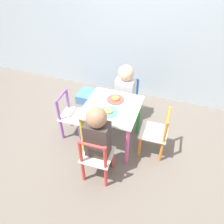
# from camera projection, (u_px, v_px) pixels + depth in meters

# --- Properties ---
(ground_plane) EXTENTS (6.00, 6.00, 0.00)m
(ground_plane) POSITION_uv_depth(u_px,v_px,m) (112.00, 141.00, 2.39)
(ground_plane) COLOR #6B6056
(kids_table) EXTENTS (0.52, 0.52, 0.49)m
(kids_table) POSITION_uv_depth(u_px,v_px,m) (112.00, 113.00, 2.13)
(kids_table) COLOR silver
(kids_table) RESTS_ON ground_plane
(chair_red) EXTENTS (0.27, 0.27, 0.51)m
(chair_red) POSITION_uv_depth(u_px,v_px,m) (97.00, 158.00, 1.90)
(chair_red) COLOR silver
(chair_red) RESTS_ON ground_plane
(chair_blue) EXTENTS (0.27, 0.27, 0.51)m
(chair_blue) POSITION_uv_depth(u_px,v_px,m) (126.00, 100.00, 2.54)
(chair_blue) COLOR silver
(chair_blue) RESTS_ON ground_plane
(chair_orange) EXTENTS (0.27, 0.27, 0.51)m
(chair_orange) POSITION_uv_depth(u_px,v_px,m) (156.00, 134.00, 2.12)
(chair_orange) COLOR silver
(chair_orange) RESTS_ON ground_plane
(chair_purple) EXTENTS (0.27, 0.27, 0.51)m
(chair_purple) POSITION_uv_depth(u_px,v_px,m) (72.00, 116.00, 2.32)
(chair_purple) COLOR silver
(chair_purple) RESTS_ON ground_plane
(child_front) EXTENTS (0.20, 0.22, 0.77)m
(child_front) POSITION_uv_depth(u_px,v_px,m) (98.00, 136.00, 1.81)
(child_front) COLOR #38383D
(child_front) RESTS_ON ground_plane
(child_back) EXTENTS (0.20, 0.22, 0.72)m
(child_back) POSITION_uv_depth(u_px,v_px,m) (125.00, 89.00, 2.38)
(child_back) COLOR #38383D
(child_back) RESTS_ON ground_plane
(plate_front) EXTENTS (0.17, 0.17, 0.03)m
(plate_front) POSITION_uv_depth(u_px,v_px,m) (108.00, 112.00, 1.99)
(plate_front) COLOR #4C9EE0
(plate_front) RESTS_ON kids_table
(plate_back) EXTENTS (0.17, 0.17, 0.03)m
(plate_back) POSITION_uv_depth(u_px,v_px,m) (115.00, 99.00, 2.14)
(plate_back) COLOR #E54C47
(plate_back) RESTS_ON kids_table
(storage_bin) EXTENTS (0.35, 0.26, 0.12)m
(storage_bin) POSITION_uv_depth(u_px,v_px,m) (92.00, 97.00, 2.91)
(storage_bin) COLOR #4C7FB7
(storage_bin) RESTS_ON ground_plane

